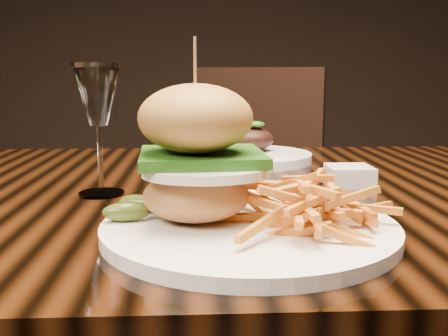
{
  "coord_description": "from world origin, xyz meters",
  "views": [
    {
      "loc": [
        -0.06,
        -0.82,
        0.93
      ],
      "look_at": [
        -0.02,
        -0.16,
        0.81
      ],
      "focal_mm": 42.0,
      "sensor_mm": 36.0,
      "label": 1
    }
  ],
  "objects_px": {
    "far_dish": "(250,154)",
    "dining_table": "(234,233)",
    "chair_far": "(247,192)",
    "burger_plate": "(238,187)",
    "wine_glass": "(98,99)"
  },
  "relations": [
    {
      "from": "wine_glass",
      "to": "far_dish",
      "type": "height_order",
      "value": "wine_glass"
    },
    {
      "from": "chair_far",
      "to": "burger_plate",
      "type": "bearing_deg",
      "value": -73.83
    },
    {
      "from": "dining_table",
      "to": "chair_far",
      "type": "bearing_deg",
      "value": 83.32
    },
    {
      "from": "chair_far",
      "to": "far_dish",
      "type": "bearing_deg",
      "value": -72.8
    },
    {
      "from": "dining_table",
      "to": "chair_far",
      "type": "xyz_separation_m",
      "value": [
        0.1,
        0.88,
        -0.13
      ]
    },
    {
      "from": "wine_glass",
      "to": "burger_plate",
      "type": "bearing_deg",
      "value": -47.51
    },
    {
      "from": "far_dish",
      "to": "chair_far",
      "type": "xyz_separation_m",
      "value": [
        0.05,
        0.64,
        -0.23
      ]
    },
    {
      "from": "burger_plate",
      "to": "chair_far",
      "type": "xyz_separation_m",
      "value": [
        0.12,
        1.14,
        -0.27
      ]
    },
    {
      "from": "dining_table",
      "to": "chair_far",
      "type": "height_order",
      "value": "chair_far"
    },
    {
      "from": "wine_glass",
      "to": "far_dish",
      "type": "xyz_separation_m",
      "value": [
        0.25,
        0.29,
        -0.13
      ]
    },
    {
      "from": "burger_plate",
      "to": "wine_glass",
      "type": "relative_size",
      "value": 1.71
    },
    {
      "from": "dining_table",
      "to": "burger_plate",
      "type": "distance_m",
      "value": 0.28
    },
    {
      "from": "far_dish",
      "to": "dining_table",
      "type": "bearing_deg",
      "value": -101.45
    },
    {
      "from": "burger_plate",
      "to": "far_dish",
      "type": "height_order",
      "value": "burger_plate"
    },
    {
      "from": "far_dish",
      "to": "burger_plate",
      "type": "bearing_deg",
      "value": -97.19
    }
  ]
}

